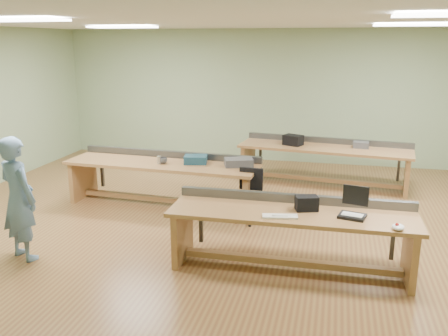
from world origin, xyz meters
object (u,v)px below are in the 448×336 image
at_px(task_chair, 249,203).
at_px(workbench_mid, 163,172).
at_px(workbench_front, 291,226).
at_px(mug, 163,161).
at_px(parts_bin_teal, 196,159).
at_px(laptop_base, 352,216).
at_px(parts_bin_grey, 239,162).
at_px(drinks_can, 159,160).
at_px(camera_bag, 307,203).
at_px(person, 19,199).
at_px(workbench_back, 324,156).

bearing_deg(task_chair, workbench_mid, 166.88).
bearing_deg(workbench_front, mug, 141.36).
height_order(workbench_mid, parts_bin_teal, parts_bin_teal).
bearing_deg(laptop_base, workbench_front, -171.34).
height_order(parts_bin_grey, drinks_can, drinks_can).
bearing_deg(laptop_base, camera_bag, -179.45).
bearing_deg(parts_bin_grey, person, -133.83).
xyz_separation_m(workbench_back, parts_bin_teal, (-2.05, -1.82, 0.25)).
xyz_separation_m(workbench_front, person, (-3.38, -0.49, 0.24)).
bearing_deg(mug, parts_bin_teal, 16.13).
distance_m(task_chair, mug, 1.63).
relative_size(parts_bin_grey, drinks_can, 3.49).
relative_size(workbench_front, laptop_base, 9.95).
height_order(parts_bin_grey, mug, parts_bin_grey).
height_order(laptop_base, parts_bin_teal, parts_bin_teal).
bearing_deg(workbench_mid, person, -110.32).
distance_m(person, camera_bag, 3.59).
relative_size(workbench_mid, workbench_back, 0.99).
distance_m(workbench_back, person, 5.60).
height_order(workbench_front, workbench_mid, same).
bearing_deg(task_chair, workbench_front, -58.61).
height_order(parts_bin_teal, parts_bin_grey, parts_bin_teal).
distance_m(workbench_back, mug, 3.24).
bearing_deg(person, workbench_back, -107.80).
bearing_deg(parts_bin_grey, task_chair, -61.31).
xyz_separation_m(workbench_mid, camera_bag, (2.52, -1.84, 0.27)).
distance_m(workbench_mid, parts_bin_grey, 1.32).
xyz_separation_m(person, task_chair, (2.59, 1.94, -0.50)).
height_order(parts_bin_teal, drinks_can, same).
xyz_separation_m(workbench_front, parts_bin_grey, (-1.05, 1.94, 0.25)).
bearing_deg(drinks_can, workbench_back, 37.14).
xyz_separation_m(workbench_front, laptop_base, (0.70, -0.06, 0.21)).
distance_m(parts_bin_teal, mug, 0.54).
xyz_separation_m(person, parts_bin_teal, (1.59, 2.43, 0.01)).
xyz_separation_m(task_chair, mug, (-1.51, 0.34, 0.50)).
distance_m(workbench_back, laptop_base, 3.85).
distance_m(person, drinks_can, 2.47).
distance_m(workbench_front, task_chair, 1.67).
bearing_deg(camera_bag, mug, 127.45).
xyz_separation_m(workbench_mid, drinks_can, (-0.01, -0.13, 0.25)).
bearing_deg(laptop_base, parts_bin_grey, 144.91).
xyz_separation_m(workbench_back, person, (-3.65, -4.25, 0.24)).
bearing_deg(camera_bag, laptop_base, -30.67).
bearing_deg(workbench_mid, drinks_can, -92.70).
relative_size(workbench_mid, person, 2.06).
height_order(workbench_front, workbench_back, same).
bearing_deg(drinks_can, workbench_mid, 84.35).
bearing_deg(parts_bin_teal, task_chair, -26.11).
relative_size(workbench_mid, task_chair, 4.03).
xyz_separation_m(laptop_base, drinks_can, (-3.06, 1.83, 0.05)).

